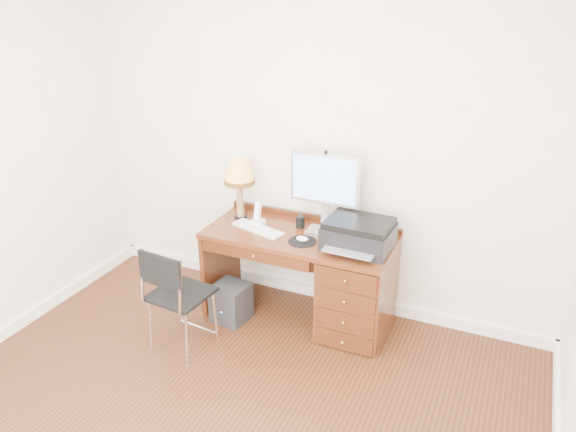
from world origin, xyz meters
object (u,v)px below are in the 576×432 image
at_px(printer, 359,234).
at_px(phone, 258,218).
at_px(monitor, 325,183).
at_px(desk, 336,280).
at_px(leg_lamp, 239,175).
at_px(chair, 175,290).
at_px(equipment_box, 231,302).

relative_size(printer, phone, 2.56).
bearing_deg(monitor, desk, -39.23).
height_order(monitor, leg_lamp, monitor).
bearing_deg(desk, phone, 177.38).
height_order(desk, monitor, monitor).
relative_size(phone, chair, 0.23).
xyz_separation_m(monitor, chair, (-0.79, -0.95, -0.63)).
xyz_separation_m(printer, leg_lamp, (-1.07, 0.13, 0.27)).
relative_size(desk, monitor, 2.35).
distance_m(printer, leg_lamp, 1.12).
xyz_separation_m(monitor, phone, (-0.53, -0.11, -0.34)).
bearing_deg(desk, monitor, 140.59).
distance_m(desk, chair, 1.26).
xyz_separation_m(printer, phone, (-0.87, 0.06, -0.05)).
xyz_separation_m(desk, monitor, (-0.17, 0.14, 0.74)).
xyz_separation_m(monitor, equipment_box, (-0.64, -0.42, -1.00)).
bearing_deg(printer, chair, -143.55).
bearing_deg(equipment_box, chair, -99.97).
bearing_deg(leg_lamp, desk, -6.49).
bearing_deg(equipment_box, monitor, 39.27).
bearing_deg(leg_lamp, equipment_box, -76.37).
relative_size(monitor, phone, 3.21).
height_order(printer, leg_lamp, leg_lamp).
bearing_deg(phone, chair, -94.58).
bearing_deg(desk, printer, -10.02).
distance_m(leg_lamp, chair, 1.09).
distance_m(leg_lamp, phone, 0.38).
height_order(printer, equipment_box, printer).
distance_m(printer, phone, 0.88).
xyz_separation_m(printer, chair, (-1.13, -0.78, -0.33)).
bearing_deg(equipment_box, phone, 76.95).
xyz_separation_m(desk, leg_lamp, (-0.90, 0.10, 0.72)).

